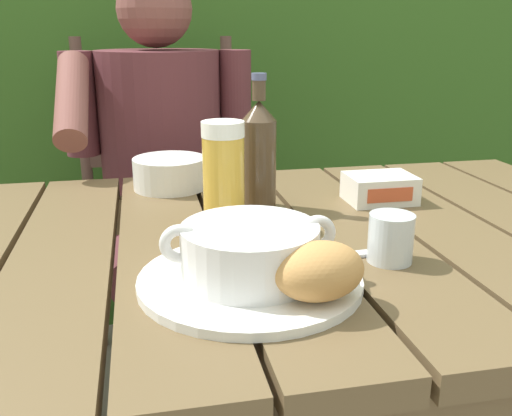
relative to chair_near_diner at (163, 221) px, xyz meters
name	(u,v)px	position (x,y,z in m)	size (l,w,h in m)	color
dining_table	(263,289)	(0.13, -0.86, 0.16)	(1.38, 0.82, 0.76)	brown
hedge_backdrop	(195,45)	(0.18, 0.61, 0.51)	(3.71, 0.79, 2.72)	#345E1F
chair_near_diner	(163,221)	(0.00, 0.00, 0.00)	(0.49, 0.48, 1.05)	brown
person_eating	(162,167)	(0.00, -0.20, 0.22)	(0.48, 0.47, 1.23)	brown
serving_plate	(250,280)	(0.07, -1.03, 0.26)	(0.29, 0.29, 0.01)	white
soup_bowl	(250,250)	(0.07, -1.03, 0.30)	(0.23, 0.18, 0.08)	white
bread_roll	(319,271)	(0.14, -1.11, 0.30)	(0.12, 0.10, 0.07)	tan
beer_glass	(224,174)	(0.08, -0.79, 0.34)	(0.07, 0.07, 0.17)	gold
beer_bottle	(259,153)	(0.15, -0.71, 0.36)	(0.06, 0.06, 0.24)	#4A3826
water_glass_small	(391,238)	(0.28, -1.00, 0.29)	(0.06, 0.06, 0.07)	silver
butter_tub	(380,188)	(0.38, -0.72, 0.28)	(0.12, 0.10, 0.05)	white
table_knife	(350,254)	(0.23, -0.97, 0.26)	(0.15, 0.03, 0.01)	silver
diner_bowl	(170,173)	(0.00, -0.55, 0.29)	(0.15, 0.15, 0.06)	white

